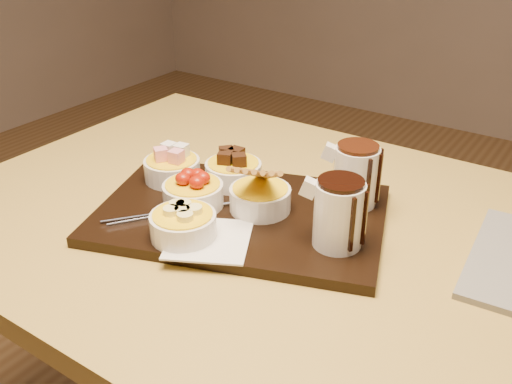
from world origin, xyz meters
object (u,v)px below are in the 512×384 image
Objects in this scene: serving_board at (241,214)px; pitcher_milk_chocolate at (356,176)px; bowl_strawberries at (193,195)px; dining_table at (290,274)px; pitcher_dark_chocolate at (339,215)px.

serving_board is 0.20m from pitcher_milk_chocolate.
bowl_strawberries is (-0.07, -0.03, 0.03)m from serving_board.
pitcher_milk_chocolate is at bearing 35.44° from bowl_strawberries.
bowl_strawberries is at bearing -157.29° from dining_table.
dining_table is 0.20m from pitcher_milk_chocolate.
pitcher_dark_chocolate is 1.00× the size of pitcher_milk_chocolate.
pitcher_milk_chocolate reaches higher than dining_table.
pitcher_dark_chocolate reaches higher than dining_table.
bowl_strawberries is at bearing -176.42° from serving_board.
pitcher_milk_chocolate is at bearing 85.60° from pitcher_dark_chocolate.
serving_board is 0.08m from bowl_strawberries.
dining_table is 12.04× the size of pitcher_milk_chocolate.
pitcher_milk_chocolate reaches higher than serving_board.
pitcher_milk_chocolate is (0.14, 0.12, 0.06)m from serving_board.
pitcher_dark_chocolate is at bearing 6.40° from bowl_strawberries.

